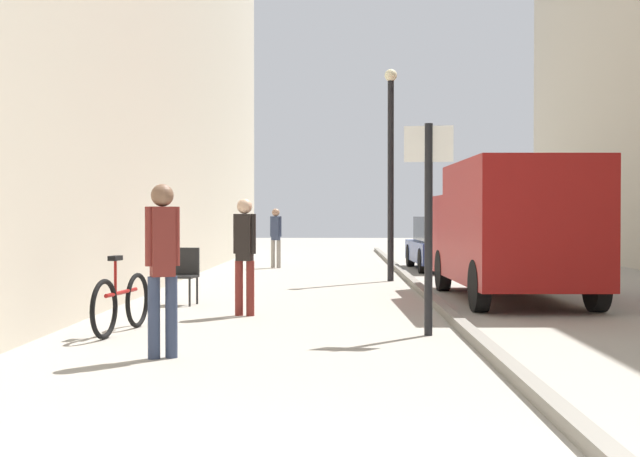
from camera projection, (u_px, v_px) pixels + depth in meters
The scene contains 11 objects.
ground_plane at pixel (339, 297), 14.92m from camera, with size 80.00×80.00×0.00m, color gray.
kerb_strip at pixel (426, 294), 14.88m from camera, with size 0.16×40.00×0.12m, color slate.
pedestrian_main_foreground at pixel (276, 234), 23.20m from camera, with size 0.33×0.23×1.68m.
pedestrian_mid_block at pixel (245, 248), 12.09m from camera, with size 0.34×0.23×1.72m.
pedestrian_far_crossing at pixel (163, 258), 8.47m from camera, with size 0.34×0.27×1.80m.
delivery_van at pixel (511, 227), 14.29m from camera, with size 2.14×5.20×2.38m.
parked_car at pixel (446, 244), 22.42m from camera, with size 1.92×4.24×1.45m.
street_sign_post at pixel (429, 210), 10.08m from camera, with size 0.60×0.10×2.60m.
lamp_post at pixel (391, 160), 18.47m from camera, with size 0.28×0.28×4.76m.
bicycle_leaning at pixel (121, 303), 10.30m from camera, with size 0.30×1.76×0.98m.
cafe_chair_near_window at pixel (184, 272), 13.63m from camera, with size 0.50×0.50×0.94m.
Camera 1 is at (-0.01, -2.90, 1.47)m, focal length 46.27 mm.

